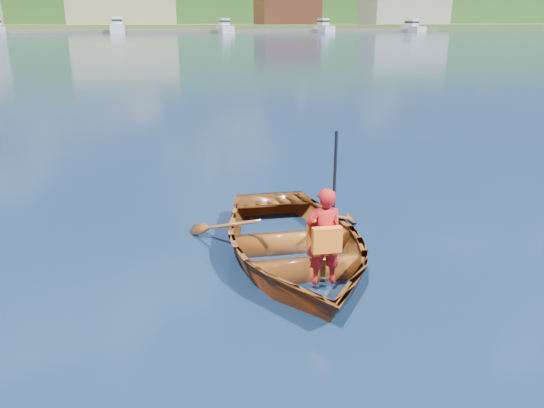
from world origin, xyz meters
TOP-DOWN VIEW (x-y plane):
  - ground at (0.00, 0.00)m, footprint 600.00×600.00m
  - rowboat at (-0.52, 0.84)m, footprint 2.94×3.97m
  - child_paddler at (-0.42, -0.07)m, footprint 0.44×0.35m
  - shoreline at (0.00, 236.61)m, footprint 400.00×140.00m
  - dock at (5.68, 148.00)m, footprint 160.04×10.12m
  - waterfront_buildings at (-7.74, 165.00)m, footprint 202.00×16.00m
  - marina_yachts at (7.01, 143.30)m, footprint 145.68×12.48m

SIDE VIEW (x-z plane):
  - ground at x=0.00m, z-range 0.00..0.00m
  - rowboat at x=-0.52m, z-range -0.15..0.64m
  - dock at x=5.68m, z-range 0.00..0.80m
  - child_paddler at x=-0.42m, z-range -0.21..1.59m
  - marina_yachts at x=7.01m, z-range -0.76..3.46m
  - waterfront_buildings at x=-7.74m, z-range 0.74..14.74m
  - shoreline at x=0.00m, z-range -0.68..21.32m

